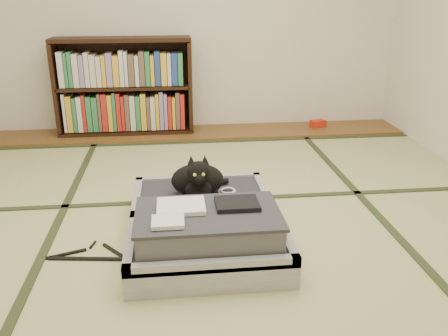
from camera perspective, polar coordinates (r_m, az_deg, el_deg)
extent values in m
plane|color=tan|center=(2.88, -0.22, -7.17)|extent=(4.50, 4.50, 0.00)
cube|color=brown|center=(4.73, -2.83, 4.30)|extent=(4.00, 0.50, 0.02)
cube|color=red|center=(4.96, 11.22, 5.26)|extent=(0.17, 0.13, 0.07)
plane|color=silver|center=(4.79, -3.30, 18.96)|extent=(4.00, 0.00, 4.00)
cube|color=#2D381E|center=(2.95, -20.07, -7.68)|extent=(0.05, 4.50, 0.01)
cube|color=#2D381E|center=(3.13, 18.38, -5.79)|extent=(0.05, 4.50, 0.01)
cube|color=#2D381E|center=(3.23, -0.98, -3.80)|extent=(4.00, 0.05, 0.01)
cube|color=#2D381E|center=(4.45, -2.58, 3.14)|extent=(4.00, 0.05, 0.01)
cube|color=black|center=(4.80, -19.42, 9.07)|extent=(0.04, 0.29, 0.83)
cube|color=black|center=(4.69, -4.14, 9.91)|extent=(0.04, 0.29, 0.83)
cube|color=black|center=(4.81, -11.50, 4.42)|extent=(1.29, 0.29, 0.04)
cube|color=black|center=(4.64, -12.30, 14.89)|extent=(1.29, 0.29, 0.04)
cube|color=black|center=(4.70, -11.88, 9.54)|extent=(1.23, 0.29, 0.03)
cube|color=black|center=(4.84, -11.75, 9.88)|extent=(1.29, 0.02, 0.83)
cube|color=gray|center=(4.73, -11.71, 6.91)|extent=(1.16, 0.21, 0.35)
cube|color=gray|center=(4.65, -12.08, 11.79)|extent=(1.16, 0.21, 0.31)
cube|color=#B7B7BC|center=(2.49, -1.88, -10.07)|extent=(0.83, 0.55, 0.14)
cube|color=#2A2B31|center=(2.47, -1.89, -9.32)|extent=(0.74, 0.46, 0.11)
cube|color=#B7B7BC|center=(2.23, -1.37, -11.69)|extent=(0.83, 0.04, 0.06)
cube|color=#B7B7BC|center=(2.68, -2.34, -5.87)|extent=(0.83, 0.04, 0.06)
cube|color=#B7B7BC|center=(2.46, -11.17, -8.86)|extent=(0.04, 0.55, 0.06)
cube|color=#B7B7BC|center=(2.51, 7.16, -7.97)|extent=(0.04, 0.55, 0.06)
cube|color=#B7B7BC|center=(2.98, -2.74, -4.64)|extent=(0.83, 0.55, 0.14)
cube|color=#2A2B31|center=(2.96, -2.75, -3.98)|extent=(0.74, 0.46, 0.11)
cube|color=#B7B7BC|center=(2.72, -2.41, -5.45)|extent=(0.83, 0.04, 0.06)
cube|color=#B7B7BC|center=(3.18, -3.07, -1.42)|extent=(0.83, 0.04, 0.06)
cube|color=#B7B7BC|center=(2.95, -10.40, -3.57)|extent=(0.04, 0.55, 0.06)
cube|color=#B7B7BC|center=(2.99, 4.76, -2.93)|extent=(0.04, 0.55, 0.06)
cylinder|color=black|center=(2.69, -2.38, -5.55)|extent=(0.75, 0.03, 0.03)
cube|color=gray|center=(2.42, -1.92, -7.26)|extent=(0.71, 0.43, 0.14)
cube|color=#35363C|center=(2.39, -1.94, -5.50)|extent=(0.73, 0.45, 0.02)
cube|color=white|center=(2.42, -5.20, -4.59)|extent=(0.24, 0.20, 0.02)
cube|color=black|center=(2.44, 1.58, -4.29)|extent=(0.22, 0.18, 0.02)
cube|color=white|center=(2.27, -6.77, -6.44)|extent=(0.15, 0.13, 0.02)
cube|color=white|center=(2.26, -7.66, -13.61)|extent=(0.07, 0.01, 0.05)
cube|color=white|center=(2.27, -4.19, -13.78)|extent=(0.06, 0.01, 0.04)
cube|color=orange|center=(2.30, 5.73, -12.85)|extent=(0.06, 0.01, 0.04)
cube|color=#197F33|center=(2.27, 3.79, -12.55)|extent=(0.04, 0.01, 0.03)
ellipsoid|color=black|center=(2.89, -3.21, -1.43)|extent=(0.32, 0.21, 0.20)
ellipsoid|color=black|center=(2.81, -3.09, -2.57)|extent=(0.16, 0.11, 0.11)
ellipsoid|color=black|center=(2.74, -3.09, -0.50)|extent=(0.14, 0.13, 0.13)
sphere|color=black|center=(2.69, -3.01, -1.37)|extent=(0.06, 0.06, 0.06)
cone|color=black|center=(2.73, -3.98, 0.93)|extent=(0.05, 0.06, 0.06)
cone|color=black|center=(2.74, -2.32, 0.99)|extent=(0.05, 0.06, 0.06)
sphere|color=#A5BF33|center=(2.68, -3.54, -0.82)|extent=(0.02, 0.02, 0.02)
sphere|color=#A5BF33|center=(2.68, -2.50, -0.78)|extent=(0.02, 0.02, 0.02)
cylinder|color=black|center=(3.02, -1.20, -1.90)|extent=(0.20, 0.12, 0.04)
torus|color=white|center=(2.94, 0.35, -2.94)|extent=(0.11, 0.11, 0.02)
torus|color=white|center=(2.93, 0.47, -2.74)|extent=(0.10, 0.10, 0.01)
cube|color=black|center=(2.65, -15.97, -10.45)|extent=(0.42, 0.08, 0.01)
cube|color=black|center=(2.73, -18.43, -9.77)|extent=(0.21, 0.09, 0.01)
cube|color=black|center=(2.69, -13.06, -9.72)|extent=(0.15, 0.17, 0.01)
cylinder|color=black|center=(2.78, -15.51, -8.88)|extent=(0.03, 0.07, 0.01)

